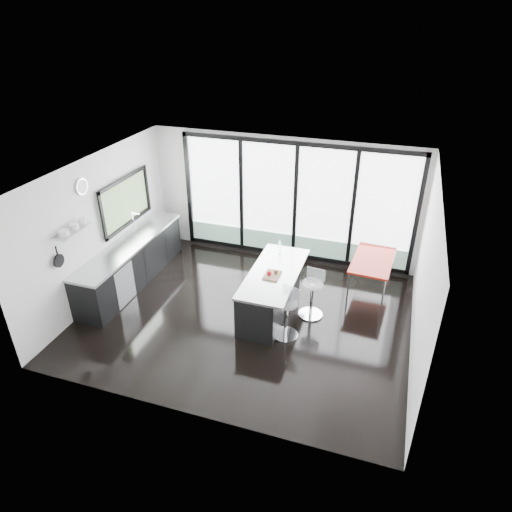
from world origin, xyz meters
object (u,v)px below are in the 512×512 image
(bar_stool_far, at_px, (312,299))
(red_table, at_px, (371,275))
(bar_stool_near, at_px, (286,319))
(island, at_px, (270,290))

(bar_stool_far, bearing_deg, red_table, 60.61)
(bar_stool_far, bearing_deg, bar_stool_near, -103.61)
(island, height_order, red_table, island)
(island, relative_size, bar_stool_far, 2.90)
(island, height_order, bar_stool_near, island)
(bar_stool_near, bearing_deg, island, 143.54)
(bar_stool_near, distance_m, red_table, 2.35)
(island, height_order, bar_stool_far, island)
(island, relative_size, red_table, 1.57)
(bar_stool_near, xyz_separation_m, bar_stool_far, (0.30, 0.74, -0.00))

